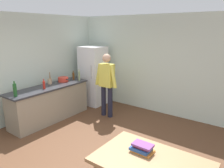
# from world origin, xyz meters

# --- Properties ---
(ground_plane) EXTENTS (14.00, 14.00, 0.00)m
(ground_plane) POSITION_xyz_m (0.00, 0.00, 0.00)
(ground_plane) COLOR brown
(wall_back) EXTENTS (6.40, 0.12, 2.70)m
(wall_back) POSITION_xyz_m (0.00, 3.00, 1.35)
(wall_back) COLOR silver
(wall_back) RESTS_ON ground_plane
(wall_left) EXTENTS (0.12, 5.60, 2.70)m
(wall_left) POSITION_xyz_m (-2.60, 0.20, 1.35)
(wall_left) COLOR silver
(wall_left) RESTS_ON ground_plane
(kitchen_counter) EXTENTS (0.64, 2.20, 0.90)m
(kitchen_counter) POSITION_xyz_m (-2.00, 0.80, 0.45)
(kitchen_counter) COLOR gray
(kitchen_counter) RESTS_ON ground_plane
(refrigerator) EXTENTS (0.70, 0.67, 1.80)m
(refrigerator) POSITION_xyz_m (-1.90, 2.40, 0.90)
(refrigerator) COLOR white
(refrigerator) RESTS_ON ground_plane
(person) EXTENTS (0.70, 0.22, 1.70)m
(person) POSITION_xyz_m (-0.95, 1.85, 0.98)
(person) COLOR #1E1E2D
(person) RESTS_ON ground_plane
(dining_table) EXTENTS (1.40, 0.90, 0.75)m
(dining_table) POSITION_xyz_m (1.40, -0.30, 0.67)
(dining_table) COLOR #9E754C
(dining_table) RESTS_ON ground_plane
(cooking_pot) EXTENTS (0.40, 0.28, 0.12)m
(cooking_pot) POSITION_xyz_m (-2.10, 1.36, 0.96)
(cooking_pot) COLOR red
(cooking_pot) RESTS_ON kitchen_counter
(utensil_jar) EXTENTS (0.11, 0.11, 0.32)m
(utensil_jar) POSITION_xyz_m (-2.17, 0.97, 0.98)
(utensil_jar) COLOR tan
(utensil_jar) RESTS_ON kitchen_counter
(bottle_vinegar_tall) EXTENTS (0.06, 0.06, 0.32)m
(bottle_vinegar_tall) POSITION_xyz_m (-1.82, 1.71, 1.04)
(bottle_vinegar_tall) COLOR gray
(bottle_vinegar_tall) RESTS_ON kitchen_counter
(bottle_wine_green) EXTENTS (0.08, 0.08, 0.34)m
(bottle_wine_green) POSITION_xyz_m (-1.91, -0.14, 1.05)
(bottle_wine_green) COLOR #1E5123
(bottle_wine_green) RESTS_ON kitchen_counter
(bottle_beer_brown) EXTENTS (0.06, 0.06, 0.26)m
(bottle_beer_brown) POSITION_xyz_m (-2.03, 1.69, 1.01)
(bottle_beer_brown) COLOR #5B3314
(bottle_beer_brown) RESTS_ON kitchen_counter
(bottle_sauce_red) EXTENTS (0.06, 0.06, 0.24)m
(bottle_sauce_red) POSITION_xyz_m (-1.92, 0.60, 1.00)
(bottle_sauce_red) COLOR #B22319
(bottle_sauce_red) RESTS_ON kitchen_counter
(book_stack) EXTENTS (0.29, 0.20, 0.12)m
(book_stack) POSITION_xyz_m (1.21, -0.19, 0.80)
(book_stack) COLOR orange
(book_stack) RESTS_ON dining_table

